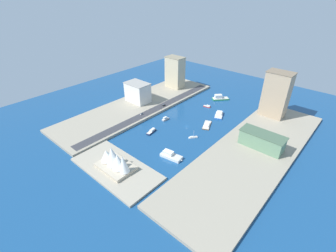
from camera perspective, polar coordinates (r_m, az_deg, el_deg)
name	(u,v)px	position (r m, az deg, el deg)	size (l,w,h in m)	color
ground_plane	(187,126)	(284.99, 4.46, -0.08)	(440.00, 440.00, 0.00)	navy
quay_west	(252,153)	(252.75, 19.23, -6.02)	(70.00, 240.00, 3.02)	#9E937F
quay_east	(140,105)	(332.84, -6.67, 4.88)	(70.00, 240.00, 3.02)	#9E937F
peninsula_point	(116,169)	(226.36, -12.11, -9.81)	(85.51, 41.42, 2.00)	#A89E89
road_strip	(153,110)	(315.07, -3.47, 3.80)	(11.71, 228.00, 0.15)	#38383D
sailboat_small_white	(193,137)	(264.27, 5.94, -2.66)	(7.85, 9.82, 9.56)	white
patrol_launch_navy	(151,131)	(272.70, -3.94, -1.28)	(6.89, 15.03, 3.40)	#1E284C
barge_flat_brown	(207,125)	(288.64, 9.17, 0.24)	(15.59, 22.51, 2.62)	brown
yacht_sleek_gray	(166,119)	(296.74, -0.58, 1.71)	(4.90, 10.83, 4.31)	#999EA3
ferry_white_commuter	(171,155)	(234.29, 0.65, -6.98)	(23.79, 11.90, 6.39)	silver
ferry_green_doubledeck	(220,98)	(358.58, 12.09, 6.55)	(22.11, 23.26, 7.50)	#2D8C4C
tugboat_red	(207,106)	(333.38, 9.24, 4.64)	(10.79, 5.34, 2.92)	red
catamaran_blue	(219,115)	(313.31, 11.96, 2.65)	(16.42, 21.91, 4.08)	blue
hotel_broad_white	(138,92)	(336.61, -7.17, 7.93)	(32.90, 22.31, 26.65)	silver
office_block_beige	(175,72)	(381.53, 1.64, 12.58)	(27.76, 18.53, 47.26)	#C6B793
apartment_midrise_tan	(276,94)	(318.36, 24.18, 6.83)	(29.61, 19.91, 55.29)	tan
terminal_long_green	(262,140)	(257.19, 21.29, -3.17)	(43.46, 17.69, 16.03)	slate
sedan_silver	(142,114)	(304.83, -6.24, 2.86)	(2.01, 4.45, 1.59)	black
suv_black	(164,105)	(325.44, -0.96, 4.95)	(1.92, 4.74, 1.64)	black
traffic_light_waterfront	(161,107)	(313.59, -1.61, 4.58)	(0.36, 0.36, 6.50)	black
opera_landmark	(115,160)	(220.93, -12.48, -7.89)	(36.78, 23.47, 21.25)	#BCAD93
park_tree_cluster	(258,133)	(270.97, 20.49, -1.58)	(12.75, 14.94, 10.21)	brown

